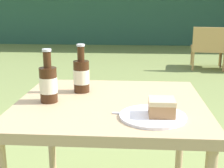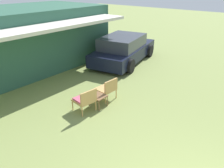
{
  "view_description": "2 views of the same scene",
  "coord_description": "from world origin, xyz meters",
  "views": [
    {
      "loc": [
        0.1,
        -1.27,
        1.16
      ],
      "look_at": [
        0.0,
        0.1,
        0.8
      ],
      "focal_mm": 50.0,
      "sensor_mm": 36.0,
      "label": 1
    },
    {
      "loc": [
        -2.49,
        0.04,
        3.59
      ],
      "look_at": [
        1.95,
        3.73,
        0.9
      ],
      "focal_mm": 35.0,
      "sensor_mm": 36.0,
      "label": 2
    }
  ],
  "objects": [
    {
      "name": "parked_car",
      "position": [
        5.87,
        6.24,
        0.63
      ],
      "size": [
        4.47,
        2.65,
        1.3
      ],
      "rotation": [
        0.0,
        0.0,
        0.21
      ],
      "color": "black",
      "rests_on": "ground_plane"
    },
    {
      "name": "wicker_chair_cushioned",
      "position": [
        1.41,
        4.33,
        0.41
      ],
      "size": [
        0.64,
        0.63,
        0.75
      ],
      "rotation": [
        0.0,
        0.0,
        3.01
      ],
      "color": "tan",
      "rests_on": "ground_plane"
    },
    {
      "name": "garden_side_table",
      "position": [
        1.87,
        4.23,
        0.33
      ],
      "size": [
        0.44,
        0.48,
        0.38
      ],
      "color": "brown",
      "rests_on": "ground_plane"
    },
    {
      "name": "wicker_chair_plain",
      "position": [
        2.41,
        4.31,
        0.41
      ],
      "size": [
        0.6,
        0.59,
        0.75
      ],
      "rotation": [
        0.0,
        0.0,
        3.08
      ],
      "color": "tan",
      "rests_on": "ground_plane"
    }
  ]
}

